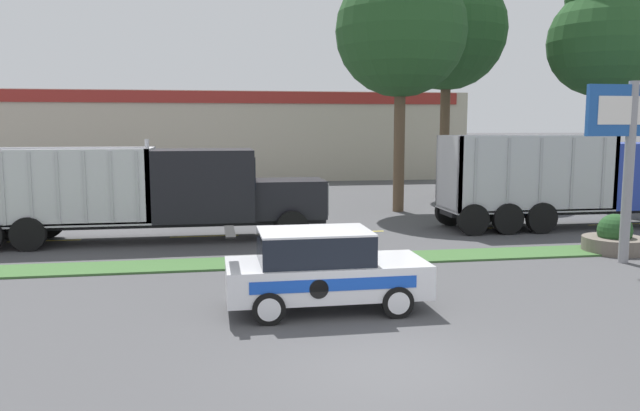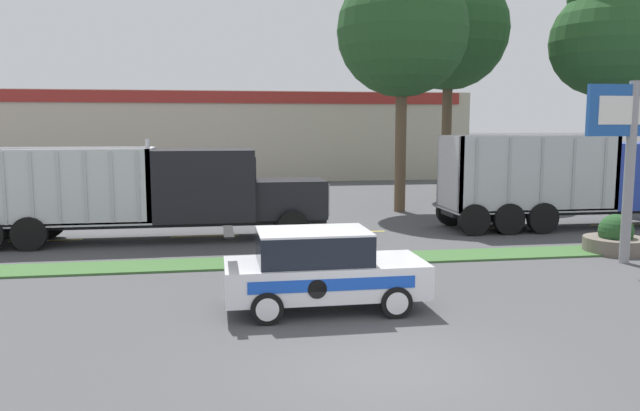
% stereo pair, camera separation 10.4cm
% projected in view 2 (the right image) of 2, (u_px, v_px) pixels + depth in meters
% --- Properties ---
extents(ground_plane, '(600.00, 600.00, 0.00)m').
position_uv_depth(ground_plane, '(388.00, 366.00, 10.26)').
color(ground_plane, '#474749').
extents(grass_verge, '(120.00, 1.53, 0.06)m').
position_uv_depth(grass_verge, '(314.00, 260.00, 18.10)').
color(grass_verge, '#3D6633').
rests_on(grass_verge, ground_plane).
extents(centre_line_3, '(2.40, 0.14, 0.01)m').
position_uv_depth(centre_line_3, '(46.00, 240.00, 21.40)').
color(centre_line_3, yellow).
rests_on(centre_line_3, ground_plane).
extents(centre_line_4, '(2.40, 0.14, 0.01)m').
position_uv_depth(centre_line_4, '(205.00, 236.00, 22.26)').
color(centre_line_4, yellow).
rests_on(centre_line_4, ground_plane).
extents(centre_line_5, '(2.40, 0.14, 0.01)m').
position_uv_depth(centre_line_5, '(353.00, 232.00, 23.12)').
color(centre_line_5, yellow).
rests_on(centre_line_5, ground_plane).
extents(centre_line_6, '(2.40, 0.14, 0.01)m').
position_uv_depth(centre_line_6, '(490.00, 228.00, 23.98)').
color(centre_line_6, yellow).
rests_on(centre_line_6, ground_plane).
extents(centre_line_7, '(2.40, 0.14, 0.01)m').
position_uv_depth(centre_line_7, '(618.00, 224.00, 24.84)').
color(centre_line_7, yellow).
rests_on(centre_line_7, ground_plane).
extents(dump_truck_lead, '(11.53, 2.66, 3.49)m').
position_uv_depth(dump_truck_lead, '(184.00, 193.00, 21.38)').
color(dump_truck_lead, black).
rests_on(dump_truck_lead, ground_plane).
extents(dump_truck_mid, '(11.27, 2.57, 3.56)m').
position_uv_depth(dump_truck_mid, '(606.00, 183.00, 24.19)').
color(dump_truck_mid, black).
rests_on(dump_truck_mid, ground_plane).
extents(rally_car, '(4.28, 1.98, 1.76)m').
position_uv_depth(rally_car, '(321.00, 269.00, 13.32)').
color(rally_car, white).
rests_on(rally_car, ground_plane).
extents(store_sign_post, '(2.77, 0.28, 5.16)m').
position_uv_depth(store_sign_post, '(632.00, 134.00, 17.47)').
color(store_sign_post, gray).
rests_on(store_sign_post, ground_plane).
extents(stone_planter, '(1.90, 1.90, 1.20)m').
position_uv_depth(stone_planter, '(615.00, 239.00, 19.35)').
color(stone_planter, '#6B6056').
rests_on(stone_planter, ground_plane).
extents(store_building_backdrop, '(35.58, 12.10, 6.28)m').
position_uv_depth(store_building_backdrop, '(222.00, 136.00, 48.46)').
color(store_building_backdrop, '#BCB29E').
rests_on(store_building_backdrop, ground_plane).
extents(tree_behind_left, '(6.43, 6.43, 13.88)m').
position_uv_depth(tree_behind_left, '(449.00, 18.00, 33.66)').
color(tree_behind_left, brown).
rests_on(tree_behind_left, ground_plane).
extents(tree_behind_centre, '(5.86, 5.86, 12.50)m').
position_uv_depth(tree_behind_centre, '(403.00, 17.00, 27.56)').
color(tree_behind_centre, brown).
rests_on(tree_behind_centre, ground_plane).
extents(tree_behind_far_right, '(5.18, 5.18, 11.82)m').
position_uv_depth(tree_behind_far_right, '(605.00, 32.00, 30.19)').
color(tree_behind_far_right, brown).
rests_on(tree_behind_far_right, ground_plane).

